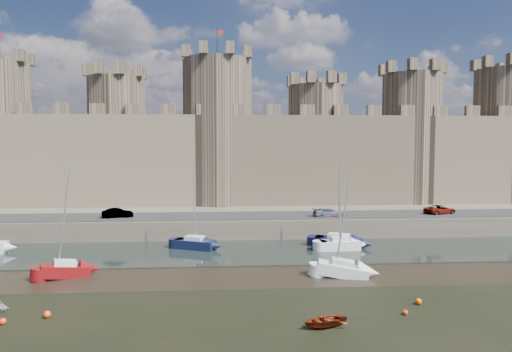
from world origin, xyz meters
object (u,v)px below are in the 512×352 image
object	(u,v)px
car_1	(117,213)
sailboat_5	(343,269)
car_3	(440,210)
sailboat_2	(340,244)
car_2	(329,212)
sailboat_4	(65,269)
sailboat_3	(339,241)
sailboat_1	(195,243)

from	to	relation	value
car_1	sailboat_5	distance (m)	31.31
car_3	sailboat_2	size ratio (longest dim) A/B	0.46
car_2	sailboat_4	xyz separation A→B (m)	(-27.97, -16.89, -2.37)
sailboat_2	sailboat_5	xyz separation A→B (m)	(-2.28, -10.14, -0.07)
car_2	car_3	distance (m)	15.76
car_2	sailboat_3	distance (m)	7.10
car_1	sailboat_1	world-z (taller)	sailboat_1
car_1	sailboat_1	xyz separation A→B (m)	(10.37, -7.60, -2.39)
car_1	sailboat_3	size ratio (longest dim) A/B	0.41
car_1	sailboat_5	xyz separation A→B (m)	(24.49, -19.35, -2.44)
sailboat_4	car_1	bearing A→B (deg)	64.47
sailboat_2	sailboat_4	world-z (taller)	sailboat_4
car_2	sailboat_5	bearing A→B (deg)	166.85
car_1	sailboat_1	size ratio (longest dim) A/B	0.42
sailboat_3	sailboat_1	bearing A→B (deg)	-156.46
car_2	car_3	bearing A→B (deg)	-89.32
sailboat_1	sailboat_5	distance (m)	18.38
sailboat_1	sailboat_2	size ratio (longest dim) A/B	0.98
car_2	sailboat_4	size ratio (longest dim) A/B	0.42
sailboat_5	car_3	bearing A→B (deg)	59.27
car_2	car_3	xyz separation A→B (m)	(15.70, 1.33, 0.02)
sailboat_4	sailboat_2	bearing A→B (deg)	-6.27
car_1	sailboat_2	distance (m)	28.41
sailboat_5	sailboat_4	bearing A→B (deg)	-170.96
sailboat_2	car_3	bearing A→B (deg)	28.34
car_3	sailboat_2	world-z (taller)	sailboat_2
car_1	sailboat_4	xyz separation A→B (m)	(-0.56, -17.81, -2.42)
car_2	sailboat_1	distance (m)	18.45
car_1	sailboat_3	xyz separation A→B (m)	(27.07, -7.61, -2.40)
car_2	sailboat_4	world-z (taller)	sailboat_4
sailboat_2	sailboat_1	bearing A→B (deg)	172.25
car_3	sailboat_2	distance (m)	19.10
car_2	sailboat_5	world-z (taller)	sailboat_5
car_3	sailboat_4	bearing A→B (deg)	93.64
car_1	car_3	xyz separation A→B (m)	(43.11, 0.41, -0.03)
car_2	sailboat_5	size ratio (longest dim) A/B	0.42
car_2	car_3	size ratio (longest dim) A/B	0.93
car_1	sailboat_3	world-z (taller)	sailboat_3
car_1	car_2	world-z (taller)	car_1
sailboat_2	sailboat_4	size ratio (longest dim) A/B	0.98
sailboat_4	sailboat_5	distance (m)	25.10
sailboat_1	sailboat_5	bearing A→B (deg)	-17.17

